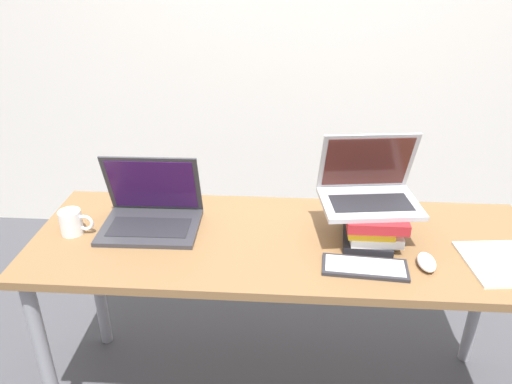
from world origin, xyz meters
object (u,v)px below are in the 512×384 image
object	(u,v)px
laptop_on_books	(367,189)
mug	(71,222)
mouse	(425,262)
wireless_keyboard	(363,267)
notepad	(499,263)
laptop_left	(150,213)
book_stack	(370,222)

from	to	relation	value
laptop_on_books	mug	distance (m)	1.05
mouse	wireless_keyboard	bearing A→B (deg)	-172.50
laptop_on_books	notepad	distance (m)	0.48
laptop_left	mouse	distance (m)	0.96
laptop_left	wireless_keyboard	bearing A→B (deg)	-16.78
notepad	mug	world-z (taller)	mug
laptop_on_books	mouse	size ratio (longest dim) A/B	3.40
laptop_on_books	mouse	world-z (taller)	laptop_on_books
book_stack	wireless_keyboard	size ratio (longest dim) A/B	0.93
wireless_keyboard	mug	size ratio (longest dim) A/B	2.30
laptop_on_books	notepad	size ratio (longest dim) A/B	1.29
wireless_keyboard	mouse	bearing A→B (deg)	7.50
laptop_left	wireless_keyboard	distance (m)	0.78
book_stack	laptop_left	bearing A→B (deg)	176.83
mouse	notepad	bearing A→B (deg)	6.81
laptop_on_books	mouse	distance (m)	0.30
wireless_keyboard	notepad	bearing A→B (deg)	7.12
mug	laptop_left	bearing A→B (deg)	15.72
book_stack	mug	world-z (taller)	book_stack
book_stack	mug	size ratio (longest dim) A/B	2.13
wireless_keyboard	mouse	world-z (taller)	mouse
laptop_on_books	laptop_left	bearing A→B (deg)	179.27
laptop_left	book_stack	bearing A→B (deg)	-3.17
laptop_on_books	wireless_keyboard	xyz separation A→B (m)	(-0.02, -0.22, -0.17)
book_stack	wireless_keyboard	bearing A→B (deg)	-101.80
wireless_keyboard	mug	distance (m)	1.02
wireless_keyboard	mouse	distance (m)	0.20
laptop_left	notepad	distance (m)	1.20
book_stack	wireless_keyboard	distance (m)	0.20
book_stack	mouse	distance (m)	0.23
mug	mouse	bearing A→B (deg)	-5.84
book_stack	wireless_keyboard	world-z (taller)	book_stack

